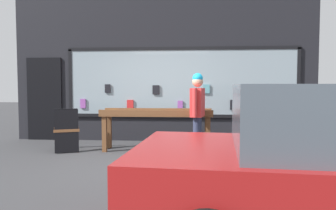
{
  "coord_description": "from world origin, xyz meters",
  "views": [
    {
      "loc": [
        0.82,
        -5.8,
        1.4
      ],
      "look_at": [
        0.26,
        0.93,
        0.99
      ],
      "focal_mm": 35.0,
      "sensor_mm": 36.0,
      "label": 1
    }
  ],
  "objects_px": {
    "display_table_main": "(157,118)",
    "sandwich_board_sign": "(67,130)",
    "person_browsing": "(197,108)",
    "small_dog": "(218,144)"
  },
  "relations": [
    {
      "from": "small_dog",
      "to": "display_table_main",
      "type": "bearing_deg",
      "value": 92.9
    },
    {
      "from": "person_browsing",
      "to": "sandwich_board_sign",
      "type": "bearing_deg",
      "value": 93.45
    },
    {
      "from": "person_browsing",
      "to": "small_dog",
      "type": "relative_size",
      "value": 3.14
    },
    {
      "from": "person_browsing",
      "to": "small_dog",
      "type": "xyz_separation_m",
      "value": [
        0.4,
        -0.13,
        -0.67
      ]
    },
    {
      "from": "person_browsing",
      "to": "small_dog",
      "type": "height_order",
      "value": "person_browsing"
    },
    {
      "from": "display_table_main",
      "to": "small_dog",
      "type": "height_order",
      "value": "display_table_main"
    },
    {
      "from": "display_table_main",
      "to": "small_dog",
      "type": "relative_size",
      "value": 4.56
    },
    {
      "from": "display_table_main",
      "to": "sandwich_board_sign",
      "type": "relative_size",
      "value": 2.69
    },
    {
      "from": "small_dog",
      "to": "sandwich_board_sign",
      "type": "bearing_deg",
      "value": 111.38
    },
    {
      "from": "display_table_main",
      "to": "small_dog",
      "type": "bearing_deg",
      "value": -27.39
    }
  ]
}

